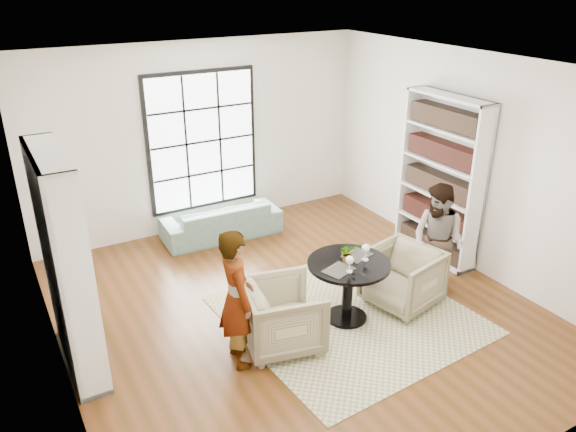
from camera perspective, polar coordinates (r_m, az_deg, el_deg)
ground at (r=7.20m, az=0.94°, el=-9.47°), size 6.00×6.00×0.00m
room_shell at (r=7.03m, az=-1.24°, el=1.26°), size 6.00×6.01×6.00m
rug at (r=7.12m, az=6.15°, el=-9.98°), size 2.88×2.88×0.01m
pedestal_table at (r=6.77m, az=6.13°, el=-6.32°), size 0.99×0.99×0.79m
sofa at (r=9.02m, az=-6.80°, el=-0.42°), size 1.89×0.79×0.55m
armchair_left at (r=6.39m, az=-0.56°, el=-10.09°), size 1.02×1.00×0.78m
armchair_right at (r=7.27m, az=11.53°, el=-6.14°), size 1.00×0.98×0.76m
person_left at (r=5.97m, az=-5.24°, el=-8.34°), size 0.44×0.62×1.58m
person_right at (r=7.44m, az=14.99°, el=-2.48°), size 0.71×0.84×1.52m
placemat_left at (r=6.49m, az=5.17°, el=-5.49°), size 0.40×0.35×0.01m
placemat_right at (r=6.83m, az=7.03°, el=-3.99°), size 0.40×0.35×0.01m
cutlery_left at (r=6.48m, az=5.18°, el=-5.43°), size 0.20×0.25×0.01m
cutlery_right at (r=6.82m, az=7.04°, el=-3.94°), size 0.20×0.25×0.01m
wine_glass_left at (r=6.40m, az=6.29°, el=-4.52°), size 0.09×0.09×0.20m
wine_glass_right at (r=6.67m, az=7.92°, el=-3.31°), size 0.10×0.10×0.21m
flower_centerpiece at (r=6.63m, az=6.13°, el=-3.77°), size 0.24×0.22×0.23m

